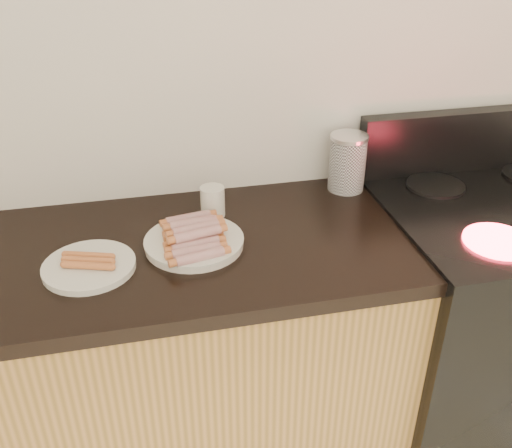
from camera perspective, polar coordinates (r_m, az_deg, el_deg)
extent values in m
cube|color=silver|center=(1.68, -2.35, 16.04)|extent=(4.00, 0.04, 2.60)
cube|color=#A5743B|center=(1.86, -22.46, -16.17)|extent=(2.20, 0.59, 0.86)
cube|color=black|center=(2.08, 21.89, -9.60)|extent=(0.76, 0.65, 0.90)
cube|color=black|center=(2.01, 20.66, 7.90)|extent=(0.76, 0.06, 0.20)
cylinder|color=#FF1E2D|center=(1.63, 23.04, -1.59)|extent=(0.18, 0.18, 0.01)
cylinder|color=black|center=(1.88, 17.51, 3.69)|extent=(0.18, 0.18, 0.01)
cylinder|color=white|center=(1.51, -6.19, -1.94)|extent=(0.27, 0.27, 0.02)
cylinder|color=silver|center=(1.47, -16.35, -4.09)|extent=(0.26, 0.26, 0.02)
cylinder|color=maroon|center=(1.42, -5.74, -3.27)|extent=(0.13, 0.05, 0.03)
cylinder|color=maroon|center=(1.44, -5.89, -2.66)|extent=(0.13, 0.05, 0.03)
cylinder|color=maroon|center=(1.46, -6.03, -2.08)|extent=(0.13, 0.05, 0.03)
cylinder|color=maroon|center=(1.49, -6.17, -1.51)|extent=(0.13, 0.05, 0.03)
cylinder|color=maroon|center=(1.51, -6.31, -0.96)|extent=(0.13, 0.05, 0.03)
cylinder|color=maroon|center=(1.54, -6.44, -0.43)|extent=(0.13, 0.05, 0.03)
cylinder|color=maroon|center=(1.56, -6.56, 0.09)|extent=(0.13, 0.05, 0.03)
cylinder|color=maroon|center=(1.59, -6.68, 0.59)|extent=(0.13, 0.05, 0.03)
cylinder|color=maroon|center=(1.46, -6.15, -1.04)|extent=(0.13, 0.05, 0.03)
cylinder|color=maroon|center=(1.49, -6.29, -0.49)|extent=(0.13, 0.05, 0.03)
cylinder|color=maroon|center=(1.51, -6.42, 0.04)|extent=(0.13, 0.05, 0.03)
cylinder|color=#C5793D|center=(1.44, -16.47, -4.01)|extent=(0.12, 0.05, 0.02)
cylinder|color=#C5793D|center=(1.46, -16.45, -3.52)|extent=(0.12, 0.05, 0.02)
cylinder|color=#C5793D|center=(1.48, -16.42, -3.04)|extent=(0.12, 0.05, 0.02)
cylinder|color=white|center=(1.79, 9.11, 5.93)|extent=(0.11, 0.11, 0.17)
cylinder|color=silver|center=(1.76, 9.34, 8.59)|extent=(0.12, 0.12, 0.01)
cylinder|color=silver|center=(1.64, -4.35, 2.27)|extent=(0.08, 0.08, 0.09)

